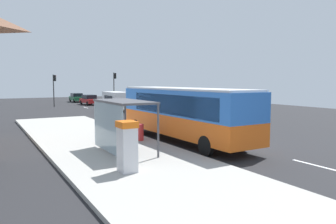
% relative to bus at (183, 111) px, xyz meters
% --- Properties ---
extents(ground_plane, '(56.00, 92.00, 0.04)m').
position_rel_bus_xyz_m(ground_plane, '(1.71, 12.52, -1.86)').
color(ground_plane, '#262628').
extents(sidewalk_platform, '(6.20, 30.00, 0.18)m').
position_rel_bus_xyz_m(sidewalk_platform, '(-4.69, 0.52, -1.75)').
color(sidewalk_platform, '#ADAAA3').
rests_on(sidewalk_platform, ground).
extents(lane_stripe_seg_0, '(0.16, 2.20, 0.01)m').
position_rel_bus_xyz_m(lane_stripe_seg_0, '(1.96, -7.48, -1.84)').
color(lane_stripe_seg_0, silver).
rests_on(lane_stripe_seg_0, ground).
extents(lane_stripe_seg_1, '(0.16, 2.20, 0.01)m').
position_rel_bus_xyz_m(lane_stripe_seg_1, '(1.96, -2.48, -1.84)').
color(lane_stripe_seg_1, silver).
rests_on(lane_stripe_seg_1, ground).
extents(lane_stripe_seg_2, '(0.16, 2.20, 0.01)m').
position_rel_bus_xyz_m(lane_stripe_seg_2, '(1.96, 2.52, -1.84)').
color(lane_stripe_seg_2, silver).
rests_on(lane_stripe_seg_2, ground).
extents(lane_stripe_seg_3, '(0.16, 2.20, 0.01)m').
position_rel_bus_xyz_m(lane_stripe_seg_3, '(1.96, 7.52, -1.84)').
color(lane_stripe_seg_3, silver).
rests_on(lane_stripe_seg_3, ground).
extents(lane_stripe_seg_4, '(0.16, 2.20, 0.01)m').
position_rel_bus_xyz_m(lane_stripe_seg_4, '(1.96, 12.52, -1.84)').
color(lane_stripe_seg_4, silver).
rests_on(lane_stripe_seg_4, ground).
extents(lane_stripe_seg_5, '(0.16, 2.20, 0.01)m').
position_rel_bus_xyz_m(lane_stripe_seg_5, '(1.96, 17.52, -1.84)').
color(lane_stripe_seg_5, silver).
rests_on(lane_stripe_seg_5, ground).
extents(lane_stripe_seg_6, '(0.16, 2.20, 0.01)m').
position_rel_bus_xyz_m(lane_stripe_seg_6, '(1.96, 22.52, -1.84)').
color(lane_stripe_seg_6, silver).
rests_on(lane_stripe_seg_6, ground).
extents(lane_stripe_seg_7, '(0.16, 2.20, 0.01)m').
position_rel_bus_xyz_m(lane_stripe_seg_7, '(1.96, 27.52, -1.84)').
color(lane_stripe_seg_7, silver).
rests_on(lane_stripe_seg_7, ground).
extents(bus, '(2.72, 11.05, 3.21)m').
position_rel_bus_xyz_m(bus, '(0.00, 0.00, 0.00)').
color(bus, orange).
rests_on(bus, ground).
extents(white_van, '(2.23, 5.28, 2.30)m').
position_rel_bus_xyz_m(white_van, '(3.91, 21.09, -0.50)').
color(white_van, white).
rests_on(white_van, ground).
extents(sedan_near, '(2.01, 4.48, 1.52)m').
position_rel_bus_xyz_m(sedan_near, '(4.01, 32.63, -1.05)').
color(sedan_near, '#A51919').
rests_on(sedan_near, ground).
extents(sedan_far, '(1.94, 4.45, 1.52)m').
position_rel_bus_xyz_m(sedan_far, '(4.01, 40.16, -1.05)').
color(sedan_far, '#195933').
rests_on(sedan_far, ground).
extents(ticket_machine, '(0.66, 0.76, 1.94)m').
position_rel_bus_xyz_m(ticket_machine, '(-5.65, -4.93, -0.67)').
color(ticket_machine, silver).
rests_on(ticket_machine, sidewalk_platform).
extents(recycling_bin_red, '(0.52, 0.52, 0.95)m').
position_rel_bus_xyz_m(recycling_bin_red, '(-2.49, 0.80, -1.19)').
color(recycling_bin_red, red).
rests_on(recycling_bin_red, sidewalk_platform).
extents(recycling_bin_blue, '(0.52, 0.52, 0.95)m').
position_rel_bus_xyz_m(recycling_bin_blue, '(-2.49, 1.50, -1.19)').
color(recycling_bin_blue, blue).
rests_on(recycling_bin_blue, sidewalk_platform).
extents(traffic_light_near_side, '(0.49, 0.28, 4.88)m').
position_rel_bus_xyz_m(traffic_light_near_side, '(7.21, 30.33, 1.41)').
color(traffic_light_near_side, '#2D2D2D').
rests_on(traffic_light_near_side, ground).
extents(traffic_light_far_side, '(0.49, 0.28, 4.52)m').
position_rel_bus_xyz_m(traffic_light_far_side, '(-1.38, 31.13, 1.18)').
color(traffic_light_far_side, '#2D2D2D').
rests_on(traffic_light_far_side, ground).
extents(bus_shelter, '(1.80, 4.00, 2.50)m').
position_rel_bus_xyz_m(bus_shelter, '(-4.70, -1.58, 0.25)').
color(bus_shelter, '#4C4C51').
rests_on(bus_shelter, sidewalk_platform).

